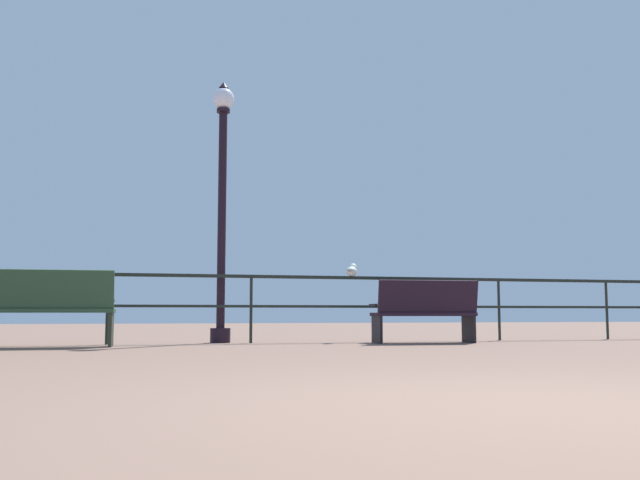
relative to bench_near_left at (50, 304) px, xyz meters
name	(u,v)px	position (x,y,z in m)	size (l,w,h in m)	color
ground_plane	(532,406)	(2.79, -6.96, -0.56)	(60.00, 60.00, 0.00)	#816050
pier_railing	(251,292)	(2.79, 0.76, 0.20)	(20.81, 0.05, 1.02)	black
bench_near_left	(50,304)	(0.00, 0.00, 0.00)	(1.66, 0.70, 1.01)	#29492F
bench_near_right	(425,310)	(5.29, 0.00, -0.06)	(1.56, 0.78, 0.93)	black
lamppost_center	(222,195)	(2.36, 0.98, 1.70)	(0.33, 0.33, 4.05)	black
seagull_on_rail	(352,270)	(4.40, 0.78, 0.56)	(0.28, 0.41, 0.21)	white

